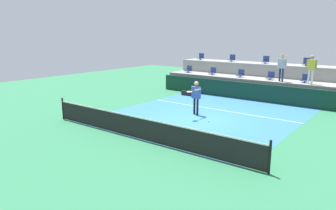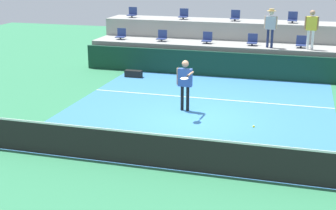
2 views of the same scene
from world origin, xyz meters
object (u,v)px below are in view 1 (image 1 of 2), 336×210
at_px(stadium_chair_lower_left, 213,72).
at_px(stadium_chair_upper_right, 306,62).
at_px(equipment_bag, 187,93).
at_px(stadium_chair_lower_right, 305,79).
at_px(tennis_ball, 209,122).
at_px(stadium_chair_upper_far_left, 201,57).
at_px(spectator_in_grey, 311,67).
at_px(spectator_with_hat, 282,65).
at_px(stadium_chair_lower_mid_left, 241,74).
at_px(stadium_chair_upper_center, 266,60).
at_px(stadium_chair_lower_mid_right, 271,76).
at_px(stadium_chair_upper_left, 232,59).
at_px(stadium_chair_lower_far_left, 189,70).
at_px(tennis_player, 196,94).

bearing_deg(stadium_chair_lower_left, stadium_chair_upper_right, 16.94).
xyz_separation_m(stadium_chair_upper_right, equipment_bag, (-6.51, -4.19, -2.16)).
height_order(stadium_chair_lower_left, stadium_chair_lower_right, same).
height_order(stadium_chair_upper_right, tennis_ball, stadium_chair_upper_right).
relative_size(stadium_chair_lower_right, stadium_chair_upper_far_left, 1.00).
distance_m(stadium_chair_upper_right, spectator_in_grey, 2.34).
height_order(spectator_with_hat, spectator_in_grey, spectator_with_hat).
bearing_deg(stadium_chair_upper_right, stadium_chair_lower_mid_left, -154.20).
bearing_deg(stadium_chair_upper_center, stadium_chair_upper_right, 0.00).
distance_m(stadium_chair_lower_mid_right, tennis_ball, 9.79).
bearing_deg(equipment_bag, spectator_in_grey, 15.21).
relative_size(stadium_chair_lower_mid_right, spectator_in_grey, 0.31).
height_order(stadium_chair_upper_far_left, tennis_ball, stadium_chair_upper_far_left).
height_order(stadium_chair_lower_mid_left, spectator_with_hat, spectator_with_hat).
xyz_separation_m(stadium_chair_lower_mid_left, tennis_ball, (3.22, -9.70, -0.68)).
bearing_deg(stadium_chair_upper_right, stadium_chair_lower_right, -74.78).
bearing_deg(spectator_with_hat, stadium_chair_lower_left, 175.66).
height_order(stadium_chair_upper_far_left, spectator_with_hat, spectator_with_hat).
distance_m(stadium_chair_upper_far_left, equipment_bag, 4.96).
distance_m(stadium_chair_upper_left, stadium_chair_upper_center, 2.60).
height_order(stadium_chair_upper_far_left, stadium_chair_upper_center, same).
bearing_deg(equipment_bag, stadium_chair_upper_left, 74.04).
bearing_deg(stadium_chair_upper_center, stadium_chair_upper_left, 180.00).
height_order(stadium_chair_lower_right, stadium_chair_upper_far_left, stadium_chair_upper_far_left).
distance_m(stadium_chair_lower_mid_left, spectator_in_grey, 4.66).
bearing_deg(tennis_ball, stadium_chair_lower_mid_left, 108.39).
relative_size(stadium_chair_lower_left, spectator_in_grey, 0.31).
relative_size(stadium_chair_lower_mid_right, stadium_chair_upper_right, 1.00).
relative_size(stadium_chair_upper_center, tennis_ball, 7.65).
bearing_deg(stadium_chair_lower_far_left, equipment_bag, -58.14).
xyz_separation_m(stadium_chair_lower_far_left, spectator_with_hat, (7.15, -0.38, 0.81)).
xyz_separation_m(stadium_chair_lower_mid_right, stadium_chair_upper_center, (-1.08, 1.80, 0.85)).
distance_m(stadium_chair_lower_mid_left, tennis_player, 6.55).
relative_size(stadium_chair_upper_far_left, tennis_ball, 7.65).
height_order(stadium_chair_lower_right, spectator_in_grey, spectator_in_grey).
distance_m(stadium_chair_lower_left, stadium_chair_upper_far_left, 2.92).
height_order(stadium_chair_lower_far_left, stadium_chair_upper_right, stadium_chair_upper_right).
height_order(stadium_chair_upper_left, stadium_chair_upper_right, same).
relative_size(stadium_chair_lower_mid_right, spectator_with_hat, 0.31).
relative_size(stadium_chair_lower_left, stadium_chair_lower_mid_left, 1.00).
distance_m(stadium_chair_upper_center, stadium_chair_upper_right, 2.72).
bearing_deg(stadium_chair_lower_right, stadium_chair_upper_left, 162.78).
bearing_deg(stadium_chair_upper_center, stadium_chair_lower_left, -150.57).
relative_size(stadium_chair_lower_far_left, stadium_chair_upper_far_left, 1.00).
distance_m(spectator_with_hat, equipment_bag, 6.37).
bearing_deg(stadium_chair_upper_left, stadium_chair_upper_right, 0.00).
distance_m(stadium_chair_lower_left, spectator_with_hat, 5.14).
relative_size(stadium_chair_lower_far_left, stadium_chair_lower_mid_left, 1.00).
bearing_deg(spectator_in_grey, tennis_ball, -98.25).
xyz_separation_m(stadium_chair_upper_left, tennis_player, (2.17, -8.31, -1.23)).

